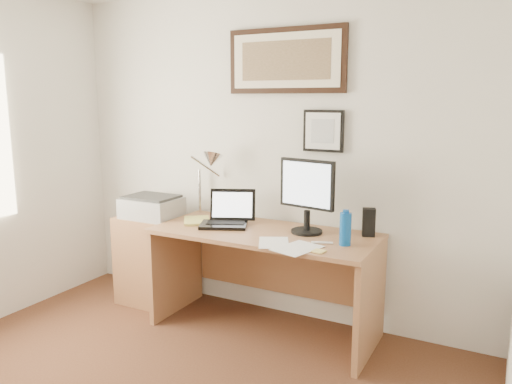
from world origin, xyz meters
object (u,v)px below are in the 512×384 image
Objects in this scene: laptop at (227,218)px; lcd_monitor at (307,192)px; printer at (152,207)px; desk at (269,260)px; water_bottle at (345,229)px; side_cabinet at (152,259)px; book at (184,221)px.

lcd_monitor is (0.61, 0.07, 0.23)m from laptop.
laptop is 0.71m from printer.
laptop is (-0.33, -0.05, 0.29)m from desk.
water_bottle is at bearing -13.14° from desk.
side_cabinet is 1.76m from water_bottle.
lcd_monitor is (0.28, 0.01, 0.53)m from desk.
laptop reaches higher than water_bottle.
laptop reaches higher than printer.
laptop is at bearing -1.32° from side_cabinet.
water_bottle is 0.94m from laptop.
lcd_monitor is at bearing 2.09° from side_cabinet.
printer is at bearing -177.06° from lcd_monitor.
lcd_monitor is at bearing 154.69° from water_bottle.
book is at bearing -168.44° from desk.
lcd_monitor reaches higher than printer.
side_cabinet is at bearing 166.47° from book.
side_cabinet is 3.43× the size of water_bottle.
side_cabinet is 0.58m from book.
laptop reaches higher than book.
desk is at bearing -177.13° from lcd_monitor.
side_cabinet is 1.75× the size of laptop.
water_bottle is 0.72m from desk.
side_cabinet is 0.45m from printer.
water_bottle is 0.48× the size of printer.
lcd_monitor reaches higher than laptop.
water_bottle reaches higher than book.
lcd_monitor is (-0.33, 0.16, 0.18)m from water_bottle.
book is at bearing 179.62° from water_bottle.
laptop reaches higher than desk.
lcd_monitor reaches higher than side_cabinet.
book reaches higher than desk.
laptop is at bearing 0.09° from printer.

